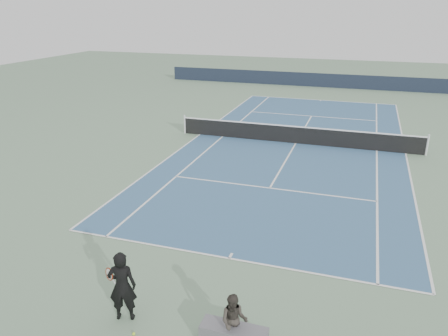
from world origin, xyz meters
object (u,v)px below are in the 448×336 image
(spectator_bench, at_px, (234,328))
(tennis_player, at_px, (122,286))
(tennis_net, at_px, (296,134))
(tennis_ball, at_px, (134,334))

(spectator_bench, bearing_deg, tennis_player, 179.05)
(tennis_net, relative_size, spectator_bench, 8.55)
(tennis_net, relative_size, tennis_player, 7.29)
(tennis_player, distance_m, spectator_bench, 2.73)
(tennis_net, bearing_deg, tennis_ball, -94.02)
(spectator_bench, bearing_deg, tennis_net, 94.25)
(tennis_player, xyz_separation_m, tennis_ball, (0.48, -0.46, -0.85))
(tennis_player, height_order, spectator_bench, tennis_player)
(tennis_player, relative_size, tennis_ball, 25.07)
(spectator_bench, bearing_deg, tennis_ball, -169.41)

